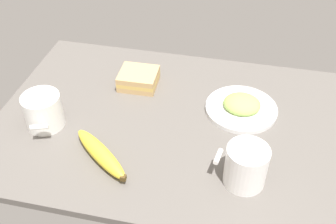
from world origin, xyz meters
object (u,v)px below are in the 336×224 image
object	(u,v)px
coffee_mug_milky	(246,165)
sandwich_main	(139,79)
plate_of_food	(241,107)
banana	(101,154)
coffee_mug_black	(43,111)

from	to	relation	value
coffee_mug_milky	sandwich_main	distance (cm)	43.92
plate_of_food	coffee_mug_milky	xyz separation A→B (cm)	(2.42, -24.29, 3.68)
banana	coffee_mug_milky	bearing A→B (deg)	1.24
coffee_mug_black	sandwich_main	world-z (taller)	coffee_mug_black
sandwich_main	banana	world-z (taller)	sandwich_main
coffee_mug_black	coffee_mug_milky	world-z (taller)	coffee_mug_milky
coffee_mug_black	sandwich_main	distance (cm)	28.71
coffee_mug_milky	banana	world-z (taller)	coffee_mug_milky
plate_of_food	sandwich_main	distance (cm)	30.45
coffee_mug_milky	banana	bearing A→B (deg)	-178.76
coffee_mug_black	coffee_mug_milky	xyz separation A→B (cm)	(51.14, -7.88, 0.37)
sandwich_main	plate_of_food	bearing A→B (deg)	-9.87
sandwich_main	coffee_mug_milky	bearing A→B (deg)	-42.32
coffee_mug_milky	plate_of_food	bearing A→B (deg)	95.69
plate_of_food	banana	xyz separation A→B (cm)	(-30.69, -25.01, 0.59)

